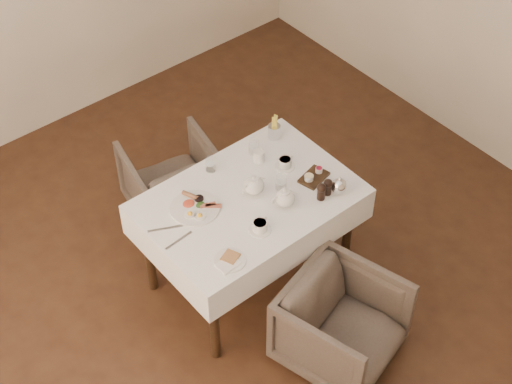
{
  "coord_description": "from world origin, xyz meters",
  "views": [
    {
      "loc": [
        -2.0,
        -2.32,
        4.11
      ],
      "look_at": [
        0.08,
        0.2,
        0.82
      ],
      "focal_mm": 55.0,
      "sensor_mm": 36.0,
      "label": 1
    }
  ],
  "objects": [
    {
      "name": "armchair_near",
      "position": [
        0.1,
        -0.57,
        0.29
      ],
      "size": [
        0.78,
        0.79,
        0.59
      ],
      "primitive_type": "imported",
      "rotation": [
        0.0,
        0.0,
        0.26
      ],
      "color": "#483D35",
      "rests_on": "ground"
    },
    {
      "name": "glass_right",
      "position": [
        0.34,
        0.54,
        0.8
      ],
      "size": [
        0.08,
        0.08,
        0.09
      ],
      "primitive_type": "cylinder",
      "rotation": [
        0.0,
        0.0,
        -0.31
      ],
      "color": "silver",
      "rests_on": "table"
    },
    {
      "name": "cutlery_fork",
      "position": [
        -0.48,
        0.35,
        0.76
      ],
      "size": [
        0.19,
        0.11,
        0.0
      ],
      "primitive_type": "cube",
      "rotation": [
        0.0,
        0.0,
        1.12
      ],
      "color": "silver",
      "rests_on": "table"
    },
    {
      "name": "fries_cup",
      "position": [
        0.53,
        0.57,
        0.83
      ],
      "size": [
        0.08,
        0.08,
        0.17
      ],
      "rotation": [
        0.0,
        0.0,
        0.37
      ],
      "color": "silver",
      "rests_on": "table"
    },
    {
      "name": "glass_left",
      "position": [
        0.03,
        0.58,
        0.8
      ],
      "size": [
        0.09,
        0.09,
        0.09
      ],
      "primitive_type": "cylinder",
      "rotation": [
        0.0,
        0.0,
        -0.39
      ],
      "color": "silver",
      "rests_on": "table"
    },
    {
      "name": "teacup_far",
      "position": [
        0.4,
        0.31,
        0.78
      ],
      "size": [
        0.13,
        0.13,
        0.06
      ],
      "rotation": [
        0.0,
        0.0,
        0.07
      ],
      "color": "white",
      "rests_on": "table"
    },
    {
      "name": "armchair_far",
      "position": [
        0.04,
        1.07,
        0.28
      ],
      "size": [
        0.71,
        0.73,
        0.56
      ],
      "primitive_type": "imported",
      "rotation": [
        0.0,
        0.0,
        2.94
      ],
      "color": "#483D35",
      "rests_on": "ground"
    },
    {
      "name": "teapot_front",
      "position": [
        0.18,
        0.06,
        0.82
      ],
      "size": [
        0.19,
        0.17,
        0.13
      ],
      "primitive_type": null,
      "rotation": [
        0.0,
        0.0,
        -0.29
      ],
      "color": "white",
      "rests_on": "table"
    },
    {
      "name": "teapot_centre",
      "position": [
        0.11,
        0.26,
        0.82
      ],
      "size": [
        0.17,
        0.14,
        0.14
      ],
      "primitive_type": null,
      "rotation": [
        0.0,
        0.0,
        -0.02
      ],
      "color": "white",
      "rests_on": "table"
    },
    {
      "name": "silver_pot",
      "position": [
        0.5,
        -0.07,
        0.82
      ],
      "size": [
        0.13,
        0.11,
        0.13
      ],
      "primitive_type": null,
      "rotation": [
        0.0,
        0.0,
        -0.13
      ],
      "color": "white",
      "rests_on": "table"
    },
    {
      "name": "teacup_near",
      "position": [
        -0.06,
        -0.0,
        0.78
      ],
      "size": [
        0.13,
        0.13,
        0.07
      ],
      "rotation": [
        0.0,
        0.0,
        0.32
      ],
      "color": "white",
      "rests_on": "table"
    },
    {
      "name": "table",
      "position": [
        0.05,
        0.24,
        0.64
      ],
      "size": [
        1.28,
        0.88,
        0.75
      ],
      "color": "black",
      "rests_on": "ground"
    },
    {
      "name": "creamer",
      "position": [
        0.31,
        0.45,
        0.8
      ],
      "size": [
        0.08,
        0.08,
        0.08
      ],
      "primitive_type": "cylinder",
      "rotation": [
        0.0,
        0.0,
        0.16
      ],
      "color": "white",
      "rests_on": "table"
    },
    {
      "name": "condiment_board",
      "position": [
        0.47,
        0.12,
        0.77
      ],
      "size": [
        0.21,
        0.16,
        0.05
      ],
      "rotation": [
        0.0,
        0.0,
        0.23
      ],
      "color": "black",
      "rests_on": "table"
    },
    {
      "name": "breakfast_plate",
      "position": [
        -0.25,
        0.38,
        0.77
      ],
      "size": [
        0.3,
        0.3,
        0.04
      ],
      "rotation": [
        0.0,
        0.0,
        -0.07
      ],
      "color": "white",
      "rests_on": "table"
    },
    {
      "name": "side_plate",
      "position": [
        -0.34,
        -0.08,
        0.76
      ],
      "size": [
        0.18,
        0.18,
        0.02
      ],
      "rotation": [
        0.0,
        0.0,
        0.18
      ],
      "color": "white",
      "rests_on": "table"
    },
    {
      "name": "cutlery_knife",
      "position": [
        -0.47,
        0.23,
        0.76
      ],
      "size": [
        0.19,
        0.03,
        0.0
      ],
      "primitive_type": "cube",
      "rotation": [
        0.0,
        0.0,
        1.65
      ],
      "color": "silver",
      "rests_on": "table"
    },
    {
      "name": "pepper_mill_right",
      "position": [
        0.44,
        -0.03,
        0.81
      ],
      "size": [
        0.06,
        0.06,
        0.11
      ],
      "primitive_type": null,
      "rotation": [
        0.0,
        0.0,
        -0.15
      ],
      "color": "black",
      "rests_on": "table"
    },
    {
      "name": "glass_mid",
      "position": [
        0.26,
        0.18,
        0.8
      ],
      "size": [
        0.09,
        0.09,
        0.1
      ],
      "primitive_type": "cylinder",
      "rotation": [
        0.0,
        0.0,
        0.34
      ],
      "color": "silver",
      "rests_on": "table"
    },
    {
      "name": "pepper_mill_left",
      "position": [
        0.38,
        -0.04,
        0.81
      ],
      "size": [
        0.07,
        0.07,
        0.12
      ],
      "primitive_type": null,
      "rotation": [
        0.0,
        0.0,
        0.26
      ],
      "color": "black",
      "rests_on": "table"
    }
  ]
}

